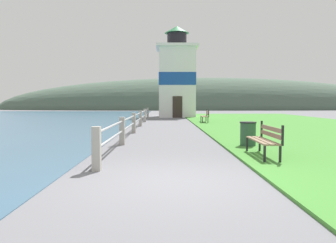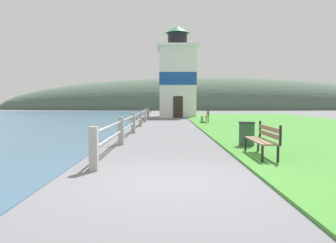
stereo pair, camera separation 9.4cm
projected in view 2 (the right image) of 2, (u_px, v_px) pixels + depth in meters
name	position (u px, v px, depth m)	size (l,w,h in m)	color
ground_plane	(170.00, 182.00, 6.12)	(160.00, 160.00, 0.00)	slate
grass_verge	(299.00, 127.00, 19.28)	(12.00, 39.45, 0.06)	#428433
seawall_railing	(137.00, 119.00, 17.73)	(0.18, 21.53, 0.96)	#A8A399
park_bench_near	(264.00, 138.00, 8.64)	(0.50, 1.85, 0.94)	#846B51
park_bench_midway	(206.00, 115.00, 22.87)	(0.58, 1.90, 0.94)	#846B51
lighthouse	(177.00, 78.00, 31.90)	(3.95, 3.95, 8.79)	white
trash_bin	(247.00, 135.00, 10.71)	(0.54, 0.54, 0.84)	#2D5138
distant_hillside	(209.00, 109.00, 62.35)	(80.00, 16.00, 12.00)	#475B4C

